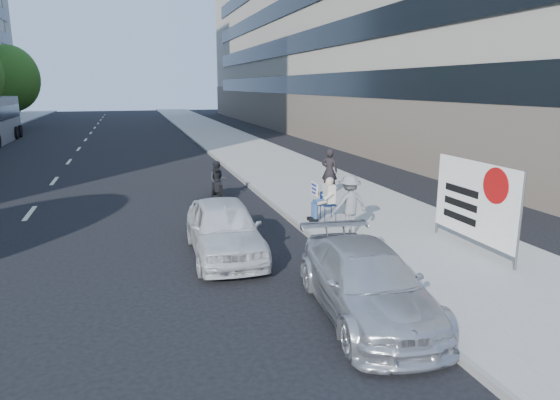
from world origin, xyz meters
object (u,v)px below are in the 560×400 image
object	(u,v)px
jogger	(350,204)
protest_banner	(475,200)
motorcycle	(218,182)
white_sedan_near	(224,228)
seated_protester	(325,196)
pedestrian_woman	(329,171)
parked_sedan	(366,282)

from	to	relation	value
jogger	protest_banner	size ratio (longest dim) A/B	0.53
protest_banner	motorcycle	distance (m)	9.51
white_sedan_near	motorcycle	xyz separation A→B (m)	(0.93, 6.35, -0.07)
protest_banner	motorcycle	world-z (taller)	protest_banner
seated_protester	motorcycle	size ratio (longest dim) A/B	0.64
motorcycle	white_sedan_near	bearing A→B (deg)	-91.02
pedestrian_woman	jogger	bearing A→B (deg)	109.91
pedestrian_woman	motorcycle	distance (m)	4.20
pedestrian_woman	parked_sedan	distance (m)	10.03
pedestrian_woman	white_sedan_near	size ratio (longest dim) A/B	0.41
motorcycle	pedestrian_woman	bearing A→B (deg)	-4.18
pedestrian_woman	seated_protester	bearing A→B (deg)	101.84
parked_sedan	jogger	bearing A→B (deg)	75.09
jogger	protest_banner	world-z (taller)	protest_banner
jogger	white_sedan_near	world-z (taller)	jogger
jogger	motorcycle	world-z (taller)	jogger
seated_protester	jogger	size ratio (longest dim) A/B	0.81
protest_banner	white_sedan_near	bearing A→B (deg)	163.34
seated_protester	white_sedan_near	world-z (taller)	seated_protester
protest_banner	parked_sedan	bearing A→B (deg)	-150.56
motorcycle	parked_sedan	bearing A→B (deg)	-77.44
jogger	motorcycle	size ratio (longest dim) A/B	0.79
jogger	white_sedan_near	size ratio (longest dim) A/B	0.39
pedestrian_woman	motorcycle	world-z (taller)	pedestrian_woman
protest_banner	motorcycle	xyz separation A→B (m)	(-4.93, 8.10, -0.76)
jogger	pedestrian_woman	size ratio (longest dim) A/B	0.96
pedestrian_woman	parked_sedan	world-z (taller)	pedestrian_woman
seated_protester	parked_sedan	size ratio (longest dim) A/B	0.30
protest_banner	parked_sedan	size ratio (longest dim) A/B	0.71
white_sedan_near	motorcycle	world-z (taller)	motorcycle
seated_protester	white_sedan_near	xyz separation A→B (m)	(-3.42, -1.94, -0.17)
white_sedan_near	protest_banner	bearing A→B (deg)	-14.86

